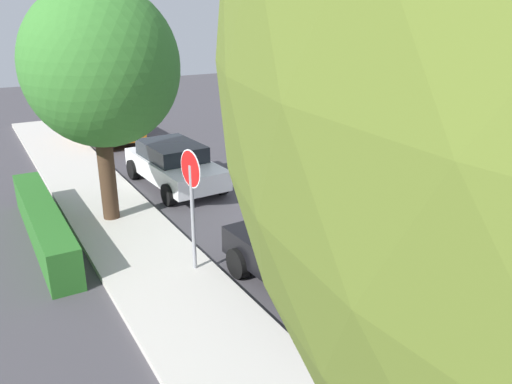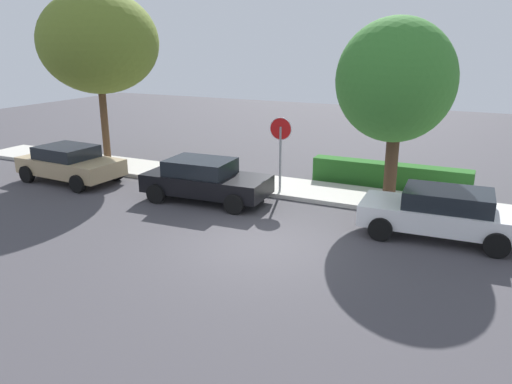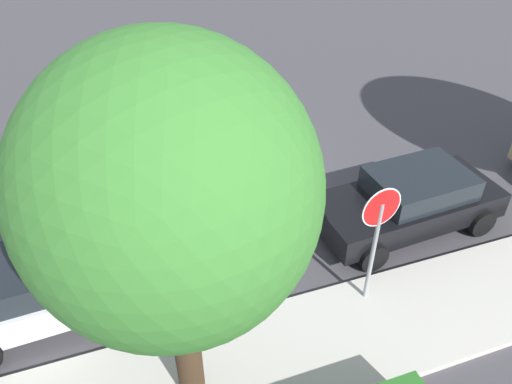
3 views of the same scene
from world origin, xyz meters
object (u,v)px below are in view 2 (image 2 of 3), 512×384
parked_car_white (442,212)px  street_tree_mid_block (395,81)px  parked_car_tan (70,163)px  stop_sign (280,142)px  parked_car_black (205,179)px  street_tree_near_corner (99,43)px

parked_car_white → street_tree_mid_block: (-1.93, 2.37, 3.23)m
street_tree_mid_block → parked_car_tan: bearing=-167.7°
parked_car_tan → street_tree_mid_block: 12.07m
stop_sign → street_tree_mid_block: size_ratio=0.46×
stop_sign → parked_car_tan: (-7.83, -1.84, -1.14)m
parked_car_white → parked_car_tan: (-13.29, -0.11, -0.00)m
parked_car_black → street_tree_near_corner: bearing=158.7°
stop_sign → street_tree_mid_block: bearing=10.4°
stop_sign → parked_car_black: size_ratio=0.63×
parked_car_black → stop_sign: bearing=40.2°
parked_car_tan → street_tree_near_corner: street_tree_near_corner is taller
parked_car_tan → street_tree_near_corner: 5.09m
street_tree_near_corner → parked_car_black: bearing=-21.3°
parked_car_white → street_tree_near_corner: (-13.74, 2.50, 4.34)m
parked_car_black → parked_car_white: parked_car_black is taller
street_tree_near_corner → stop_sign: bearing=-5.3°
parked_car_black → street_tree_mid_block: 6.79m
street_tree_mid_block → stop_sign: bearing=-169.6°
street_tree_near_corner → street_tree_mid_block: (11.81, -0.13, -1.11)m
parked_car_black → parked_car_tan: bearing=-178.4°
parked_car_white → parked_car_tan: 13.29m
stop_sign → street_tree_near_corner: 8.92m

